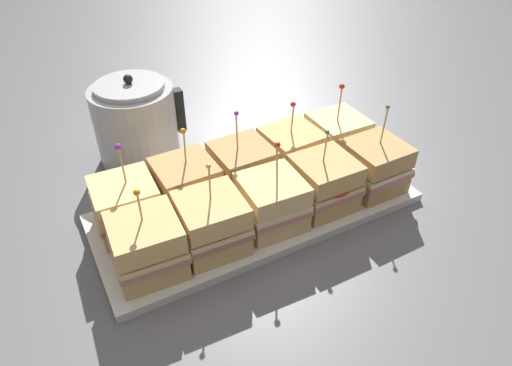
# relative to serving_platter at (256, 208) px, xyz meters

# --- Properties ---
(ground_plane) EXTENTS (6.00, 6.00, 0.00)m
(ground_plane) POSITION_rel_serving_platter_xyz_m (0.00, 0.00, -0.01)
(ground_plane) COLOR slate
(serving_platter) EXTENTS (0.63, 0.27, 0.02)m
(serving_platter) POSITION_rel_serving_platter_xyz_m (0.00, 0.00, 0.00)
(serving_platter) COLOR silver
(serving_platter) RESTS_ON ground_plane
(sandwich_front_far_left) EXTENTS (0.12, 0.12, 0.16)m
(sandwich_front_far_left) POSITION_rel_serving_platter_xyz_m (-0.24, -0.06, 0.06)
(sandwich_front_far_left) COLOR tan
(sandwich_front_far_left) RESTS_ON serving_platter
(sandwich_front_left) EXTENTS (0.12, 0.12, 0.17)m
(sandwich_front_left) POSITION_rel_serving_platter_xyz_m (-0.12, -0.06, 0.06)
(sandwich_front_left) COLOR tan
(sandwich_front_left) RESTS_ON serving_platter
(sandwich_front_center) EXTENTS (0.12, 0.12, 0.18)m
(sandwich_front_center) POSITION_rel_serving_platter_xyz_m (-0.00, -0.06, 0.06)
(sandwich_front_center) COLOR #DBB77A
(sandwich_front_center) RESTS_ON serving_platter
(sandwich_front_right) EXTENTS (0.11, 0.12, 0.17)m
(sandwich_front_right) POSITION_rel_serving_platter_xyz_m (0.12, -0.06, 0.06)
(sandwich_front_right) COLOR tan
(sandwich_front_right) RESTS_ON serving_platter
(sandwich_front_far_right) EXTENTS (0.12, 0.12, 0.18)m
(sandwich_front_far_right) POSITION_rel_serving_platter_xyz_m (0.24, -0.06, 0.06)
(sandwich_front_far_right) COLOR tan
(sandwich_front_far_right) RESTS_ON serving_platter
(sandwich_back_far_left) EXTENTS (0.12, 0.12, 0.18)m
(sandwich_back_far_left) POSITION_rel_serving_platter_xyz_m (-0.24, 0.06, 0.06)
(sandwich_back_far_left) COLOR #DBB77A
(sandwich_back_far_left) RESTS_ON serving_platter
(sandwich_back_left) EXTENTS (0.12, 0.12, 0.17)m
(sandwich_back_left) POSITION_rel_serving_platter_xyz_m (-0.12, 0.06, 0.06)
(sandwich_back_left) COLOR tan
(sandwich_back_left) RESTS_ON serving_platter
(sandwich_back_center) EXTENTS (0.12, 0.12, 0.18)m
(sandwich_back_center) POSITION_rel_serving_platter_xyz_m (-0.00, 0.06, 0.06)
(sandwich_back_center) COLOR tan
(sandwich_back_center) RESTS_ON serving_platter
(sandwich_back_right) EXTENTS (0.12, 0.12, 0.17)m
(sandwich_back_right) POSITION_rel_serving_platter_xyz_m (0.12, 0.06, 0.06)
(sandwich_back_right) COLOR tan
(sandwich_back_right) RESTS_ON serving_platter
(sandwich_back_far_right) EXTENTS (0.12, 0.12, 0.19)m
(sandwich_back_far_right) POSITION_rel_serving_platter_xyz_m (0.24, 0.06, 0.06)
(sandwich_back_far_right) COLOR beige
(sandwich_back_far_right) RESTS_ON serving_platter
(kettle_steel) EXTENTS (0.21, 0.18, 0.20)m
(kettle_steel) POSITION_rel_serving_platter_xyz_m (-0.14, 0.31, 0.08)
(kettle_steel) COLOR #B7BABF
(kettle_steel) RESTS_ON ground_plane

